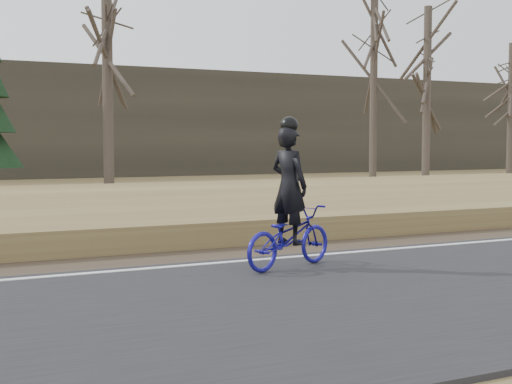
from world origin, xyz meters
name	(u,v)px	position (x,y,z in m)	size (l,w,h in m)	color
shoulder	(488,234)	(0.00, 1.20, 0.02)	(120.00, 1.60, 0.04)	#473A2B
embankment	(398,212)	(0.00, 4.20, 0.22)	(120.00, 5.00, 0.44)	olive
ballast	(317,200)	(0.00, 8.00, 0.23)	(120.00, 3.00, 0.45)	slate
railroad	(317,190)	(0.00, 8.00, 0.53)	(120.00, 2.40, 0.29)	black
treeline_backdrop	(117,123)	(0.00, 30.00, 3.00)	(120.00, 4.00, 6.00)	#383328
cyclist	(289,220)	(-5.59, -0.60, 0.77)	(1.83, 1.15, 2.20)	navy
bare_tree_near_left	(108,84)	(-4.39, 14.59, 3.88)	(0.36, 0.36, 7.77)	#4B4037
bare_tree_center	(374,79)	(8.87, 17.83, 4.80)	(0.36, 0.36, 9.61)	#4B4037
bare_tree_right	(427,96)	(10.08, 15.52, 3.92)	(0.36, 0.36, 7.84)	#4B4037
bare_tree_far_right	(511,110)	(19.81, 20.17, 3.71)	(0.36, 0.36, 7.41)	#4B4037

